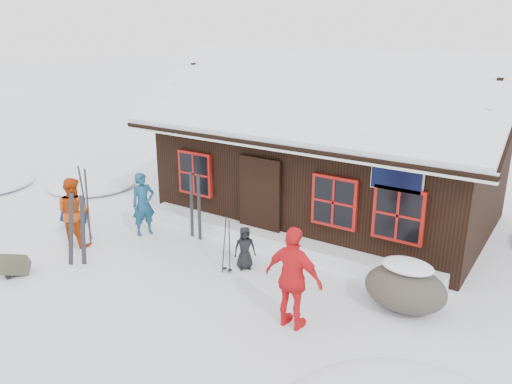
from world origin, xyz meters
TOP-DOWN VIEW (x-y plane):
  - ground at (0.00, 0.00)m, footprint 120.00×120.00m
  - mountain_hut at (1.50, 4.98)m, footprint 8.90×6.09m
  - snow_drift at (1.50, 2.25)m, footprint 7.60×0.60m
  - snow_mounds at (1.65, 1.86)m, footprint 20.60×13.20m
  - skier_teal at (-1.67, 1.14)m, footprint 0.57×0.68m
  - skier_orange_left at (-2.57, -0.20)m, footprint 0.89×0.75m
  - skier_orange_right at (3.39, -0.33)m, footprint 1.07×0.46m
  - skier_crouched at (1.45, 1.01)m, footprint 0.54×0.53m
  - boulder at (4.80, 1.30)m, footprint 1.48×1.11m
  - ski_pair_left at (-1.60, -0.85)m, footprint 0.51×0.24m
  - ski_pair_mid at (-2.55, 0.15)m, footprint 0.53×0.28m
  - ski_pair_right at (-0.45, 1.66)m, footprint 0.40×0.11m
  - ski_poles at (1.27, 0.63)m, footprint 0.23×0.11m
  - backpack_blue at (-3.66, 0.54)m, footprint 0.43×0.55m
  - backpack_olive at (-2.34, -1.92)m, footprint 0.59×0.67m

SIDE VIEW (x-z plane):
  - ground at x=0.00m, z-range 0.00..0.00m
  - snow_mounds at x=1.65m, z-range -0.24..0.24m
  - backpack_blue at x=-3.66m, z-range 0.00..0.28m
  - backpack_olive at x=-2.34m, z-range 0.00..0.31m
  - snow_drift at x=1.50m, z-range 0.00..0.35m
  - boulder at x=4.80m, z-range 0.01..0.87m
  - skier_crouched at x=1.45m, z-range 0.00..0.94m
  - ski_poles at x=1.27m, z-range -0.04..1.24m
  - ski_pair_left at x=-1.60m, z-range -0.05..1.62m
  - skier_teal at x=-1.67m, z-range 0.00..1.58m
  - ski_pair_right at x=-0.45m, z-range -0.05..1.65m
  - skier_orange_left at x=-2.57m, z-range 0.00..1.65m
  - ski_pair_mid at x=-2.55m, z-range -0.05..1.80m
  - skier_orange_right at x=3.39m, z-range 0.00..1.82m
  - mountain_hut at x=1.50m, z-range -0.63..3.79m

